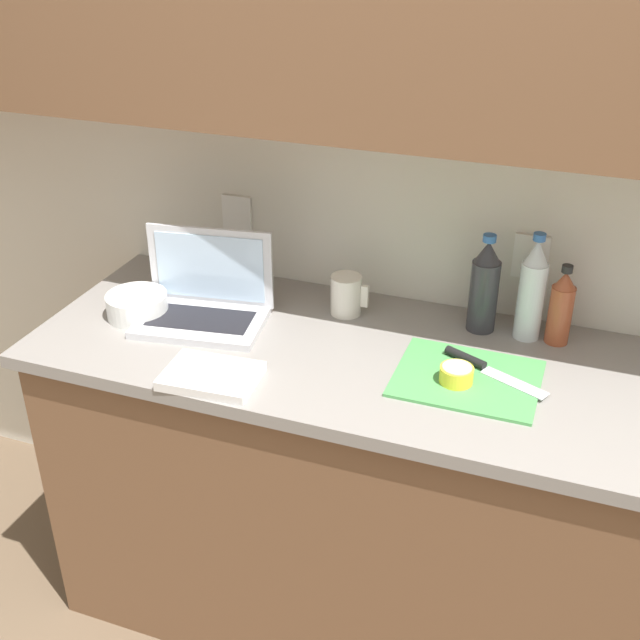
# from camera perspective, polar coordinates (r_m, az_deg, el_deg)

# --- Properties ---
(ground_plane) EXTENTS (12.00, 12.00, 0.00)m
(ground_plane) POSITION_cam_1_polar(r_m,az_deg,el_deg) (2.56, 7.32, -20.87)
(ground_plane) COLOR brown
(ground_plane) RESTS_ON ground
(wall_back) EXTENTS (5.20, 0.38, 2.60)m
(wall_back) POSITION_cam_1_polar(r_m,az_deg,el_deg) (1.95, 12.12, 16.90)
(wall_back) COLOR silver
(wall_back) RESTS_ON ground_plane
(counter_unit) EXTENTS (2.11, 0.65, 0.91)m
(counter_unit) POSITION_cam_1_polar(r_m,az_deg,el_deg) (2.23, 8.60, -13.16)
(counter_unit) COLOR brown
(counter_unit) RESTS_ON ground_plane
(laptop) EXTENTS (0.37, 0.27, 0.23)m
(laptop) POSITION_cam_1_polar(r_m,az_deg,el_deg) (2.15, -8.20, 1.47)
(laptop) COLOR silver
(laptop) RESTS_ON counter_unit
(cutting_board) EXTENTS (0.33, 0.27, 0.01)m
(cutting_board) POSITION_cam_1_polar(r_m,az_deg,el_deg) (1.92, 10.42, -4.10)
(cutting_board) COLOR #4C9E51
(cutting_board) RESTS_ON counter_unit
(knife) EXTENTS (0.26, 0.14, 0.02)m
(knife) POSITION_cam_1_polar(r_m,az_deg,el_deg) (1.96, 11.13, -3.07)
(knife) COLOR silver
(knife) RESTS_ON cutting_board
(lemon_half_cut) EXTENTS (0.08, 0.08, 0.04)m
(lemon_half_cut) POSITION_cam_1_polar(r_m,az_deg,el_deg) (1.89, 9.68, -3.84)
(lemon_half_cut) COLOR yellow
(lemon_half_cut) RESTS_ON cutting_board
(bottle_green_soda) EXTENTS (0.06, 0.06, 0.21)m
(bottle_green_soda) POSITION_cam_1_polar(r_m,az_deg,el_deg) (2.09, 16.76, 0.82)
(bottle_green_soda) COLOR #A34C2D
(bottle_green_soda) RESTS_ON counter_unit
(bottle_oil_tall) EXTENTS (0.07, 0.07, 0.29)m
(bottle_oil_tall) POSITION_cam_1_polar(r_m,az_deg,el_deg) (2.08, 14.84, 2.02)
(bottle_oil_tall) COLOR silver
(bottle_oil_tall) RESTS_ON counter_unit
(bottle_water_clear) EXTENTS (0.07, 0.07, 0.27)m
(bottle_water_clear) POSITION_cam_1_polar(r_m,az_deg,el_deg) (2.09, 11.61, 2.31)
(bottle_water_clear) COLOR #333338
(bottle_water_clear) RESTS_ON counter_unit
(measuring_cup) EXTENTS (0.10, 0.08, 0.11)m
(measuring_cup) POSITION_cam_1_polar(r_m,az_deg,el_deg) (2.16, 1.89, 1.80)
(measuring_cup) COLOR silver
(measuring_cup) RESTS_ON counter_unit
(bowl_white) EXTENTS (0.16, 0.16, 0.06)m
(bowl_white) POSITION_cam_1_polar(r_m,az_deg,el_deg) (2.21, -12.87, 1.02)
(bowl_white) COLOR white
(bowl_white) RESTS_ON counter_unit
(dish_towel) EXTENTS (0.23, 0.17, 0.02)m
(dish_towel) POSITION_cam_1_polar(r_m,az_deg,el_deg) (1.90, -7.74, -3.98)
(dish_towel) COLOR white
(dish_towel) RESTS_ON counter_unit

